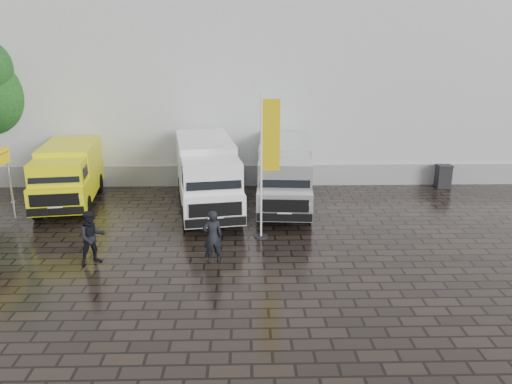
# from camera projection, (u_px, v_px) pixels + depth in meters

# --- Properties ---
(ground) EXTENTS (120.00, 120.00, 0.00)m
(ground) POSITION_uv_depth(u_px,v_px,m) (263.00, 251.00, 16.65)
(ground) COLOR black
(ground) RESTS_ON ground
(exhibition_hall) EXTENTS (44.00, 16.00, 12.00)m
(exhibition_hall) POSITION_uv_depth(u_px,v_px,m) (287.00, 54.00, 30.27)
(exhibition_hall) COLOR silver
(exhibition_hall) RESTS_ON ground
(hall_plinth) EXTENTS (44.00, 0.15, 1.00)m
(hall_plinth) POSITION_uv_depth(u_px,v_px,m) (298.00, 175.00, 24.16)
(hall_plinth) COLOR gray
(hall_plinth) RESTS_ON ground
(van_yellow) EXTENTS (2.80, 5.67, 2.51)m
(van_yellow) POSITION_uv_depth(u_px,v_px,m) (69.00, 176.00, 21.03)
(van_yellow) COLOR yellow
(van_yellow) RESTS_ON ground
(van_white) EXTENTS (3.19, 6.82, 2.84)m
(van_white) POSITION_uv_depth(u_px,v_px,m) (207.00, 177.00, 20.31)
(van_white) COLOR white
(van_white) RESTS_ON ground
(van_silver) EXTENTS (2.50, 6.30, 2.67)m
(van_silver) POSITION_uv_depth(u_px,v_px,m) (284.00, 176.00, 20.79)
(van_silver) COLOR silver
(van_silver) RESTS_ON ground
(flagpole) EXTENTS (0.88, 0.50, 5.10)m
(flagpole) POSITION_uv_depth(u_px,v_px,m) (267.00, 159.00, 17.03)
(flagpole) COLOR black
(flagpole) RESTS_ON ground
(wheelie_bin) EXTENTS (0.69, 0.69, 1.11)m
(wheelie_bin) POSITION_uv_depth(u_px,v_px,m) (443.00, 176.00, 23.76)
(wheelie_bin) COLOR black
(wheelie_bin) RESTS_ON ground
(person_front) EXTENTS (0.70, 0.54, 1.72)m
(person_front) POSITION_uv_depth(u_px,v_px,m) (213.00, 237.00, 15.58)
(person_front) COLOR black
(person_front) RESTS_ON ground
(person_tent) EXTENTS (1.06, 1.00, 1.72)m
(person_tent) POSITION_uv_depth(u_px,v_px,m) (92.00, 237.00, 15.53)
(person_tent) COLOR black
(person_tent) RESTS_ON ground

